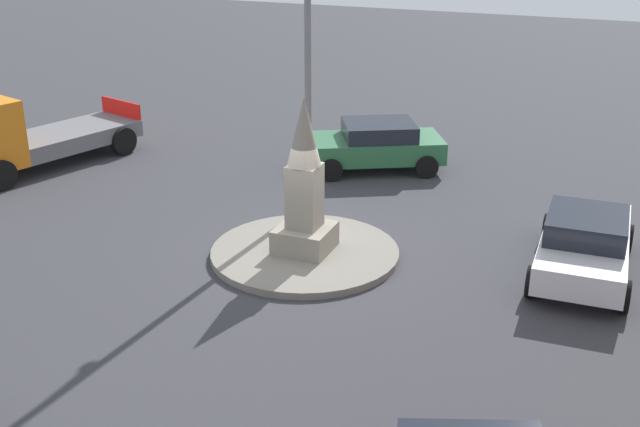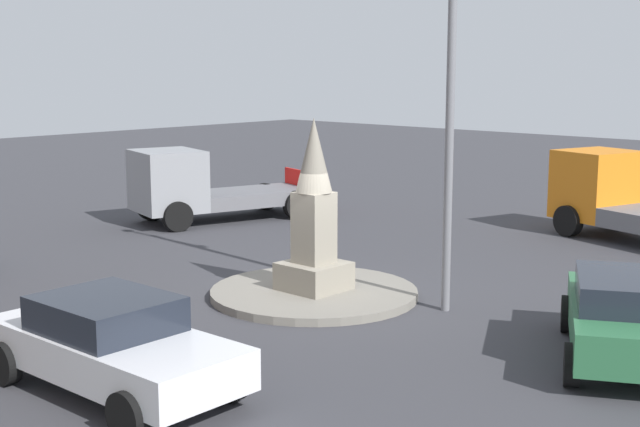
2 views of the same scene
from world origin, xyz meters
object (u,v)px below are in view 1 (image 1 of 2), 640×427
car_green_approaching (375,144)px  truck_orange_parked_left (18,136)px  car_white_near_island (585,242)px  streetlamp (308,6)px  monument (304,189)px

car_green_approaching → truck_orange_parked_left: bearing=-66.3°
truck_orange_parked_left → car_white_near_island: bearing=87.2°
streetlamp → car_green_approaching: (-3.78, 0.46, -4.30)m
streetlamp → car_white_near_island: (1.06, 6.67, -4.33)m
monument → car_white_near_island: bearing=104.0°
car_white_near_island → car_green_approaching: bearing=-127.9°
car_white_near_island → truck_orange_parked_left: 15.52m
truck_orange_parked_left → car_green_approaching: bearing=113.7°
streetlamp → truck_orange_parked_left: (0.30, -8.83, -4.00)m
streetlamp → car_green_approaching: bearing=173.0°
monument → truck_orange_parked_left: bearing=-102.6°
car_white_near_island → car_green_approaching: 7.87m
car_green_approaching → truck_orange_parked_left: truck_orange_parked_left is taller
monument → car_white_near_island: 5.94m
car_white_near_island → truck_orange_parked_left: bearing=-92.8°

